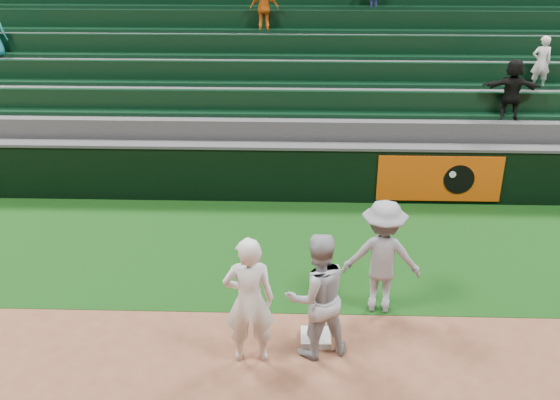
{
  "coord_description": "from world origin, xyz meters",
  "views": [
    {
      "loc": [
        0.04,
        -7.15,
        5.63
      ],
      "look_at": [
        -0.26,
        2.3,
        1.3
      ],
      "focal_mm": 40.0,
      "sensor_mm": 36.0,
      "label": 1
    }
  ],
  "objects_px": {
    "first_base": "(316,338)",
    "baserunner": "(317,296)",
    "base_coach": "(382,257)",
    "first_baseman": "(249,301)"
  },
  "relations": [
    {
      "from": "baserunner",
      "to": "first_base",
      "type": "bearing_deg",
      "value": -110.39
    },
    {
      "from": "first_baseman",
      "to": "baserunner",
      "type": "xyz_separation_m",
      "value": [
        0.91,
        0.17,
        -0.02
      ]
    },
    {
      "from": "first_baseman",
      "to": "base_coach",
      "type": "bearing_deg",
      "value": -151.12
    },
    {
      "from": "first_base",
      "to": "base_coach",
      "type": "distance_m",
      "value": 1.58
    },
    {
      "from": "base_coach",
      "to": "first_baseman",
      "type": "bearing_deg",
      "value": 39.24
    },
    {
      "from": "first_base",
      "to": "baserunner",
      "type": "height_order",
      "value": "baserunner"
    },
    {
      "from": "base_coach",
      "to": "first_base",
      "type": "bearing_deg",
      "value": 46.03
    },
    {
      "from": "first_base",
      "to": "baserunner",
      "type": "relative_size",
      "value": 0.23
    },
    {
      "from": "first_baseman",
      "to": "first_base",
      "type": "bearing_deg",
      "value": -159.97
    },
    {
      "from": "first_baseman",
      "to": "baserunner",
      "type": "relative_size",
      "value": 1.02
    }
  ]
}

